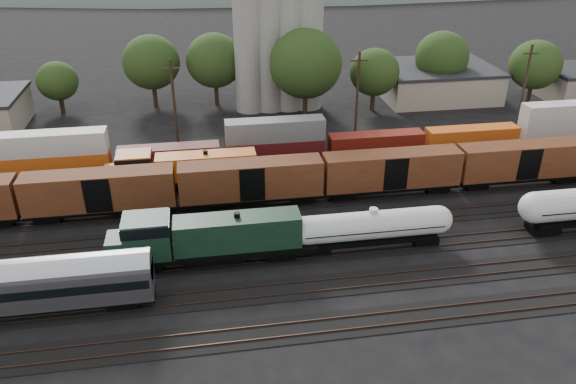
{
  "coord_description": "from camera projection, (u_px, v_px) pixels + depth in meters",
  "views": [
    {
      "loc": [
        -8.61,
        -47.71,
        29.41
      ],
      "look_at": [
        -0.58,
        2.0,
        3.0
      ],
      "focal_mm": 35.0,
      "sensor_mm": 36.0,
      "label": 1
    }
  ],
  "objects": [
    {
      "name": "passenger_coach",
      "position": [
        6.0,
        286.0,
        42.97
      ],
      "size": [
        22.01,
        2.71,
        5.0
      ],
      "color": "silver",
      "rests_on": "ground"
    },
    {
      "name": "container_wall",
      "position": [
        281.0,
        148.0,
        68.76
      ],
      "size": [
        160.0,
        2.6,
        5.8
      ],
      "color": "black",
      "rests_on": "ground"
    },
    {
      "name": "distant_hills",
      "position": [
        256.0,
        5.0,
        296.81
      ],
      "size": [
        860.0,
        286.0,
        130.0
      ],
      "color": "#59665B",
      "rests_on": "ground"
    },
    {
      "name": "industrial_sheds",
      "position": [
        300.0,
        93.0,
        87.16
      ],
      "size": [
        119.38,
        17.26,
        5.1
      ],
      "color": "#9E937F",
      "rests_on": "ground"
    },
    {
      "name": "utility_poles",
      "position": [
        268.0,
        99.0,
        72.94
      ],
      "size": [
        122.2,
        0.36,
        12.0
      ],
      "color": "black",
      "rests_on": "ground"
    },
    {
      "name": "grain_silo",
      "position": [
        277.0,
        36.0,
        83.29
      ],
      "size": [
        13.4,
        5.0,
        29.0
      ],
      "color": "#98968C",
      "rests_on": "ground"
    },
    {
      "name": "boxcar_string",
      "position": [
        458.0,
        166.0,
        62.2
      ],
      "size": [
        184.4,
        2.9,
        4.2
      ],
      "color": "black",
      "rests_on": "ground"
    },
    {
      "name": "green_locomotive",
      "position": [
        201.0,
        238.0,
        49.57
      ],
      "size": [
        18.69,
        3.3,
        4.95
      ],
      "color": "black",
      "rests_on": "ground"
    },
    {
      "name": "tracks",
      "position": [
        297.0,
        227.0,
        56.57
      ],
      "size": [
        180.0,
        33.2,
        0.2
      ],
      "color": "black",
      "rests_on": "ground"
    },
    {
      "name": "ground",
      "position": [
        297.0,
        227.0,
        56.59
      ],
      "size": [
        600.0,
        600.0,
        0.0
      ],
      "primitive_type": "plane",
      "color": "black"
    },
    {
      "name": "tank_car_a",
      "position": [
        372.0,
        227.0,
        51.97
      ],
      "size": [
        15.47,
        2.77,
        4.06
      ],
      "color": "silver",
      "rests_on": "ground"
    },
    {
      "name": "tree_band",
      "position": [
        305.0,
        65.0,
        84.56
      ],
      "size": [
        167.14,
        20.35,
        13.47
      ],
      "color": "black",
      "rests_on": "ground"
    },
    {
      "name": "orange_locomotive",
      "position": [
        178.0,
        169.0,
        62.46
      ],
      "size": [
        18.46,
        3.08,
        4.62
      ],
      "color": "black",
      "rests_on": "ground"
    }
  ]
}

